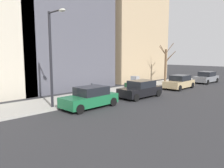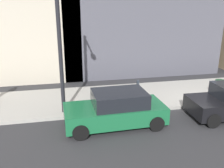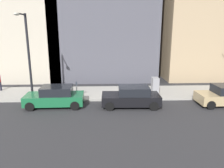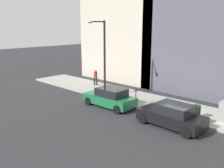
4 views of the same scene
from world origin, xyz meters
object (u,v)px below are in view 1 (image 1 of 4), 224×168
(parked_car_green, at_px, (90,98))
(bare_tree, at_px, (166,64))
(trash_bin, at_px, (127,88))
(streetlamp, at_px, (52,51))
(parked_car_black, at_px, (140,89))
(office_tower_left, at_px, (120,23))
(parked_car_tan, at_px, (179,82))
(parking_meter, at_px, (92,90))
(utility_box, at_px, (135,83))
(parked_car_grey, at_px, (206,77))

(parked_car_green, relative_size, bare_tree, 0.81)
(trash_bin, bearing_deg, parked_car_green, 107.01)
(streetlamp, bearing_deg, parked_car_black, -101.00)
(trash_bin, height_order, office_tower_left, office_tower_left)
(streetlamp, relative_size, bare_tree, 1.25)
(trash_bin, bearing_deg, parked_car_tan, -107.55)
(parked_car_tan, xyz_separation_m, parking_meter, (1.61, 11.31, 0.24))
(parked_car_tan, xyz_separation_m, trash_bin, (2.06, 6.51, -0.14))
(parking_meter, distance_m, bare_tree, 14.71)
(utility_box, bearing_deg, streetlamp, 95.79)
(bare_tree, bearing_deg, parked_car_tan, 139.85)
(utility_box, height_order, streetlamp, streetlamp)
(parked_car_green, bearing_deg, parking_meter, -45.56)
(parked_car_black, xyz_separation_m, parking_meter, (1.67, 4.18, 0.24))
(parked_car_black, xyz_separation_m, office_tower_left, (12.09, -10.14, 7.97))
(utility_box, relative_size, bare_tree, 0.27)
(parked_car_black, xyz_separation_m, bare_tree, (3.81, -10.29, 1.82))
(office_tower_left, bearing_deg, parking_meter, 126.04)
(parked_car_grey, bearing_deg, streetlamp, 86.79)
(parked_car_grey, distance_m, parked_car_black, 14.43)
(parked_car_tan, height_order, parked_car_black, same)
(bare_tree, bearing_deg, trash_bin, 99.90)
(parked_car_grey, distance_m, bare_tree, 5.90)
(parked_car_grey, height_order, streetlamp, streetlamp)
(parking_meter, height_order, bare_tree, bare_tree)
(parking_meter, bearing_deg, parked_car_grey, -95.08)
(parked_car_grey, height_order, trash_bin, parked_car_grey)
(bare_tree, distance_m, office_tower_left, 10.32)
(parked_car_tan, relative_size, parked_car_green, 1.00)
(parked_car_green, xyz_separation_m, trash_bin, (1.90, -6.21, -0.14))
(parked_car_black, relative_size, office_tower_left, 0.24)
(parked_car_tan, bearing_deg, trash_bin, 70.94)
(bare_tree, distance_m, trash_bin, 10.01)
(parked_car_green, distance_m, bare_tree, 16.38)
(trash_bin, bearing_deg, bare_tree, -80.10)
(trash_bin, bearing_deg, office_tower_left, -43.67)
(parked_car_tan, relative_size, parking_meter, 3.15)
(bare_tree, bearing_deg, parking_meter, 98.40)
(trash_bin, distance_m, office_tower_left, 15.99)
(parked_car_green, bearing_deg, office_tower_left, -54.45)
(parked_car_green, distance_m, streetlamp, 4.12)
(parked_car_tan, bearing_deg, parked_car_black, 88.98)
(parked_car_black, distance_m, bare_tree, 11.12)
(streetlamp, bearing_deg, parked_car_grey, -93.84)
(utility_box, bearing_deg, trash_bin, 103.39)
(parked_car_grey, bearing_deg, parked_car_tan, 90.27)
(parked_car_tan, distance_m, parked_car_green, 12.71)
(parked_car_grey, distance_m, streetlamp, 22.44)
(parked_car_tan, xyz_separation_m, parked_car_black, (-0.06, 7.13, 0.00))
(parked_car_grey, distance_m, parked_car_tan, 7.30)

